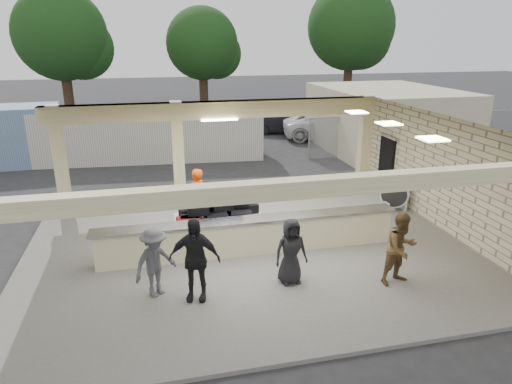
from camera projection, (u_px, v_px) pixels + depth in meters
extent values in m
plane|color=#252528|center=(247.00, 248.00, 12.91)|extent=(120.00, 120.00, 0.00)
cube|color=#62605B|center=(247.00, 246.00, 12.89)|extent=(12.00, 10.00, 0.10)
cube|color=#C3B883|center=(246.00, 125.00, 11.78)|extent=(12.00, 10.00, 0.02)
cube|color=beige|center=(442.00, 175.00, 13.64)|extent=(0.02, 10.00, 3.50)
cube|color=black|center=(386.00, 166.00, 16.77)|extent=(0.10, 0.95, 2.10)
cube|color=#C3B883|center=(218.00, 110.00, 16.26)|extent=(12.00, 0.50, 0.60)
cube|color=#C3B883|center=(307.00, 187.00, 7.36)|extent=(12.00, 0.30, 0.30)
cube|color=#C3B883|center=(60.00, 156.00, 15.53)|extent=(0.40, 0.40, 3.50)
cube|color=#C3B883|center=(178.00, 150.00, 16.39)|extent=(0.40, 0.40, 3.50)
cube|color=#C3B883|center=(364.00, 140.00, 18.00)|extent=(0.40, 0.40, 3.50)
cube|color=white|center=(220.00, 120.00, 16.13)|extent=(1.30, 0.12, 0.06)
cube|color=#FFEABF|center=(357.00, 112.00, 13.99)|extent=(0.55, 0.55, 0.04)
cube|color=#FFEABF|center=(389.00, 123.00, 12.15)|extent=(0.55, 0.55, 0.04)
cube|color=#FFEABF|center=(433.00, 139.00, 10.31)|extent=(0.55, 0.55, 0.04)
cube|color=beige|center=(250.00, 237.00, 12.27)|extent=(8.00, 0.50, 0.90)
cube|color=#B7B7BC|center=(250.00, 220.00, 12.11)|extent=(8.20, 0.58, 0.06)
cube|color=silver|center=(219.00, 220.00, 13.00)|extent=(2.51, 1.53, 0.12)
cylinder|color=black|center=(186.00, 244.00, 12.42)|extent=(0.13, 0.40, 0.40)
cylinder|color=black|center=(183.00, 229.00, 13.43)|extent=(0.13, 0.40, 0.40)
cylinder|color=black|center=(257.00, 238.00, 12.82)|extent=(0.13, 0.40, 0.40)
cylinder|color=black|center=(250.00, 223.00, 13.84)|extent=(0.13, 0.40, 0.40)
cube|color=silver|center=(215.00, 205.00, 13.63)|extent=(2.49, 0.08, 0.30)
cube|color=silver|center=(223.00, 224.00, 12.24)|extent=(2.49, 0.08, 0.30)
cube|color=black|center=(192.00, 220.00, 12.50)|extent=(0.58, 0.39, 0.26)
cube|color=black|center=(217.00, 218.00, 12.64)|extent=(0.58, 0.39, 0.26)
cube|color=black|center=(242.00, 216.00, 12.78)|extent=(0.58, 0.39, 0.26)
cube|color=black|center=(190.00, 213.00, 13.05)|extent=(0.58, 0.39, 0.26)
cube|color=black|center=(214.00, 211.00, 13.19)|extent=(0.58, 0.39, 0.26)
cube|color=black|center=(238.00, 209.00, 13.34)|extent=(0.58, 0.39, 0.26)
cube|color=black|center=(198.00, 209.00, 12.55)|extent=(0.58, 0.39, 0.26)
cube|color=black|center=(222.00, 205.00, 12.87)|extent=(0.58, 0.39, 0.26)
cube|color=black|center=(238.00, 201.00, 13.16)|extent=(0.58, 0.39, 0.26)
cube|color=black|center=(203.00, 203.00, 13.05)|extent=(0.58, 0.39, 0.26)
cube|color=black|center=(211.00, 197.00, 12.72)|extent=(0.58, 0.39, 0.26)
cube|color=black|center=(232.00, 194.00, 12.94)|extent=(0.58, 0.39, 0.26)
cube|color=#590F0C|center=(188.00, 222.00, 12.39)|extent=(0.58, 0.39, 0.26)
cube|color=black|center=(248.00, 208.00, 13.40)|extent=(0.58, 0.39, 0.26)
cube|color=black|center=(217.00, 201.00, 13.22)|extent=(0.58, 0.39, 0.26)
cube|color=black|center=(201.00, 199.00, 12.57)|extent=(0.58, 0.39, 0.26)
cylinder|color=silver|center=(395.00, 193.00, 15.31)|extent=(0.96, 0.82, 0.95)
cylinder|color=black|center=(395.00, 193.00, 15.31)|extent=(0.90, 0.79, 0.85)
cube|color=silver|center=(385.00, 206.00, 15.38)|extent=(0.06, 0.53, 0.32)
cube|color=silver|center=(402.00, 204.00, 15.51)|extent=(0.06, 0.53, 0.32)
imported|color=#DF490B|center=(197.00, 199.00, 13.73)|extent=(0.74, 0.75, 1.87)
imported|color=brown|center=(401.00, 248.00, 10.63)|extent=(0.92, 0.56, 1.76)
imported|color=black|center=(195.00, 259.00, 9.92)|extent=(1.20, 0.71, 1.93)
imported|color=#47484C|center=(155.00, 262.00, 10.12)|extent=(1.08, 0.89, 1.63)
imported|color=black|center=(291.00, 251.00, 10.66)|extent=(0.81, 0.38, 1.61)
imported|color=silver|center=(330.00, 126.00, 26.52)|extent=(5.67, 3.46, 1.51)
imported|color=silver|center=(420.00, 123.00, 27.76)|extent=(4.72, 3.39, 1.40)
imported|color=black|center=(282.00, 123.00, 28.16)|extent=(4.00, 1.98, 1.28)
cube|color=silver|center=(143.00, 134.00, 21.88)|extent=(11.48, 3.12, 2.46)
cylinder|color=gray|center=(309.00, 139.00, 21.96)|extent=(0.06, 0.06, 2.00)
cylinder|color=gray|center=(348.00, 137.00, 22.39)|extent=(0.06, 0.06, 2.00)
cylinder|color=gray|center=(385.00, 135.00, 22.82)|extent=(0.06, 0.06, 2.00)
cylinder|color=gray|center=(420.00, 133.00, 23.25)|extent=(0.06, 0.06, 2.00)
cylinder|color=gray|center=(455.00, 132.00, 23.68)|extent=(0.06, 0.06, 2.00)
cylinder|color=gray|center=(488.00, 130.00, 24.11)|extent=(0.06, 0.06, 2.00)
cube|color=gray|center=(420.00, 133.00, 23.25)|extent=(12.00, 0.02, 2.00)
cylinder|color=gray|center=(423.00, 114.00, 22.93)|extent=(12.00, 0.05, 0.05)
cylinder|color=#382619|center=(67.00, 87.00, 32.60)|extent=(0.70, 0.70, 4.50)
sphere|color=black|center=(60.00, 34.00, 31.44)|extent=(6.30, 6.30, 6.30)
sphere|color=black|center=(82.00, 48.00, 32.54)|extent=(4.50, 4.50, 4.50)
cylinder|color=#382619|center=(204.00, 85.00, 36.67)|extent=(0.70, 0.70, 4.00)
sphere|color=black|center=(202.00, 43.00, 35.64)|extent=(5.60, 5.60, 5.60)
sphere|color=black|center=(216.00, 54.00, 36.71)|extent=(4.00, 4.00, 4.00)
cylinder|color=#382619|center=(348.00, 77.00, 38.17)|extent=(0.70, 0.70, 5.00)
sphere|color=black|center=(351.00, 26.00, 36.88)|extent=(7.00, 7.00, 7.00)
sphere|color=black|center=(360.00, 39.00, 38.01)|extent=(5.00, 5.00, 5.00)
cube|color=beige|center=(385.00, 120.00, 23.66)|extent=(6.00, 8.00, 3.20)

